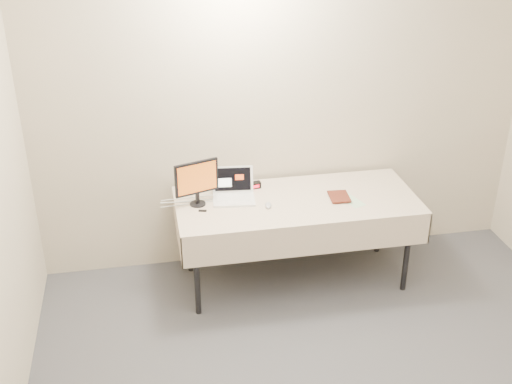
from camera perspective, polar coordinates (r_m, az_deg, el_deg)
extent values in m
cube|color=beige|center=(5.10, 2.60, 7.78)|extent=(4.00, 0.10, 2.70)
cylinder|color=black|center=(4.77, -5.28, -7.33)|extent=(0.04, 0.04, 0.69)
cylinder|color=black|center=(5.14, 13.28, -5.24)|extent=(0.04, 0.04, 0.69)
cylinder|color=black|center=(5.26, -5.97, -3.78)|extent=(0.04, 0.04, 0.69)
cylinder|color=black|center=(5.61, 10.96, -2.14)|extent=(0.04, 0.04, 0.69)
cube|color=gray|center=(4.95, 3.65, -0.95)|extent=(1.80, 0.75, 0.04)
cube|color=beige|center=(4.94, 3.65, -0.71)|extent=(1.86, 0.81, 0.01)
cube|color=beige|center=(4.66, 4.81, -4.34)|extent=(1.86, 0.01, 0.25)
cube|color=beige|center=(5.34, 2.57, 0.01)|extent=(1.86, 0.01, 0.25)
cube|color=beige|center=(4.87, -7.02, -2.99)|extent=(0.01, 0.81, 0.25)
cube|color=beige|center=(5.29, 13.39, -1.06)|extent=(0.01, 0.81, 0.25)
cube|color=white|center=(4.91, -1.98, -0.69)|extent=(0.34, 0.25, 0.02)
cube|color=white|center=(4.99, -2.09, 1.15)|extent=(0.32, 0.11, 0.20)
cube|color=black|center=(4.99, -2.09, 1.15)|extent=(0.28, 0.09, 0.17)
cylinder|color=black|center=(4.87, -5.20, -1.06)|extent=(0.15, 0.15, 0.01)
cube|color=black|center=(4.85, -5.22, -0.55)|extent=(0.03, 0.02, 0.09)
cube|color=black|center=(4.77, -5.31, 1.28)|extent=(0.33, 0.13, 0.26)
cube|color=#D36118|center=(4.77, -5.31, 1.28)|extent=(0.29, 0.10, 0.22)
imported|color=maroon|center=(4.93, 6.61, 0.46)|extent=(0.15, 0.03, 0.20)
cube|color=black|center=(5.09, -0.26, 0.60)|extent=(0.13, 0.07, 0.05)
cube|color=#FF0C21|center=(5.07, -0.16, 0.47)|extent=(0.08, 0.02, 0.02)
ellipsoid|color=#BBBBBE|center=(4.82, 1.09, -1.17)|extent=(0.06, 0.10, 0.02)
cube|color=#B2DDB0|center=(4.98, 8.34, -0.65)|extent=(0.19, 0.30, 0.00)
cube|color=black|center=(4.77, -4.77, -1.67)|extent=(0.06, 0.03, 0.01)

